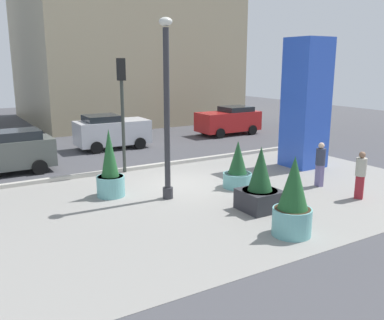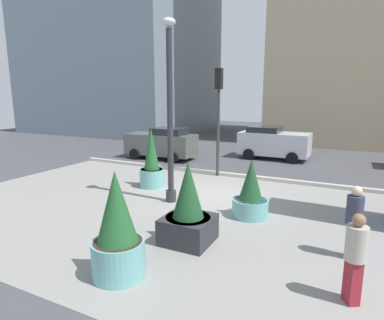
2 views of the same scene
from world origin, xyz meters
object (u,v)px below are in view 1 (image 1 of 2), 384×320
object	(u,v)px
car_curb_west	(229,120)
car_passing_lane	(5,153)
lamp_post	(167,114)
traffic_light_far_side	(122,97)
pedestrian_on_sidewalk	(361,173)
potted_plant_near_left	(110,171)
art_pillar_blue	(306,104)
potted_plant_mid_plaza	(260,185)
potted_plant_by_pillar	(293,202)
potted_plant_curbside	(238,169)
pedestrian_crossing	(320,162)
car_intersection	(111,131)

from	to	relation	value
car_curb_west	car_passing_lane	world-z (taller)	car_passing_lane
lamp_post	traffic_light_far_side	xyz separation A→B (m)	(0.09, 4.17, 0.29)
pedestrian_on_sidewalk	potted_plant_near_left	bearing A→B (deg)	146.97
art_pillar_blue	pedestrian_on_sidewalk	bearing A→B (deg)	-112.27
art_pillar_blue	potted_plant_mid_plaza	bearing A→B (deg)	-147.12
potted_plant_by_pillar	pedestrian_on_sidewalk	bearing A→B (deg)	14.74
lamp_post	potted_plant_curbside	size ratio (longest dim) A/B	3.36
potted_plant_curbside	pedestrian_crossing	distance (m)	3.17
lamp_post	art_pillar_blue	xyz separation A→B (m)	(7.53, 1.02, -0.10)
car_intersection	lamp_post	bearing A→B (deg)	-98.98
car_intersection	pedestrian_on_sidewalk	bearing A→B (deg)	-71.95
potted_plant_mid_plaza	potted_plant_by_pillar	world-z (taller)	potted_plant_by_pillar
potted_plant_by_pillar	lamp_post	bearing A→B (deg)	106.98
lamp_post	car_intersection	bearing A→B (deg)	81.02
art_pillar_blue	traffic_light_far_side	distance (m)	8.09
potted_plant_mid_plaza	potted_plant_near_left	world-z (taller)	potted_plant_near_left
art_pillar_blue	car_curb_west	xyz separation A→B (m)	(2.23, 8.82, -1.92)
potted_plant_mid_plaza	potted_plant_near_left	size ratio (longest dim) A/B	0.86
car_curb_west	pedestrian_crossing	world-z (taller)	car_curb_west
potted_plant_curbside	car_passing_lane	size ratio (longest dim) A/B	0.44
potted_plant_mid_plaza	pedestrian_crossing	bearing A→B (deg)	13.49
potted_plant_mid_plaza	art_pillar_blue	bearing A→B (deg)	32.88
car_passing_lane	pedestrian_crossing	world-z (taller)	car_passing_lane
lamp_post	traffic_light_far_side	distance (m)	4.18
car_intersection	pedestrian_on_sidewalk	distance (m)	13.56
potted_plant_curbside	pedestrian_on_sidewalk	world-z (taller)	potted_plant_curbside
car_curb_west	potted_plant_curbside	bearing A→B (deg)	-124.42
potted_plant_near_left	pedestrian_on_sidewalk	size ratio (longest dim) A/B	1.44
potted_plant_mid_plaza	car_curb_west	size ratio (longest dim) A/B	0.50
traffic_light_far_side	potted_plant_curbside	bearing A→B (deg)	-57.25
potted_plant_mid_plaza	car_passing_lane	world-z (taller)	potted_plant_mid_plaza
lamp_post	potted_plant_curbside	distance (m)	3.66
art_pillar_blue	car_curb_west	distance (m)	9.30
pedestrian_crossing	pedestrian_on_sidewalk	bearing A→B (deg)	-89.47
potted_plant_by_pillar	potted_plant_near_left	size ratio (longest dim) A/B	0.92
traffic_light_far_side	car_passing_lane	size ratio (longest dim) A/B	1.17
art_pillar_blue	traffic_light_far_side	bearing A→B (deg)	157.09
potted_plant_curbside	car_passing_lane	distance (m)	9.88
potted_plant_curbside	pedestrian_on_sidewalk	size ratio (longest dim) A/B	1.07
potted_plant_by_pillar	potted_plant_near_left	xyz separation A→B (m)	(-3.02, 5.87, -0.03)
potted_plant_near_left	car_curb_west	world-z (taller)	potted_plant_near_left
potted_plant_by_pillar	pedestrian_on_sidewalk	distance (m)	4.43
potted_plant_mid_plaza	car_intersection	world-z (taller)	potted_plant_mid_plaza
potted_plant_by_pillar	pedestrian_crossing	size ratio (longest dim) A/B	1.31
potted_plant_near_left	pedestrian_crossing	xyz separation A→B (m)	(7.29, -2.95, 0.02)
traffic_light_far_side	lamp_post	bearing A→B (deg)	-91.21
lamp_post	potted_plant_mid_plaza	distance (m)	3.87
art_pillar_blue	car_intersection	size ratio (longest dim) A/B	1.44
potted_plant_by_pillar	pedestrian_on_sidewalk	world-z (taller)	potted_plant_by_pillar
art_pillar_blue	car_curb_west	bearing A→B (deg)	75.84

